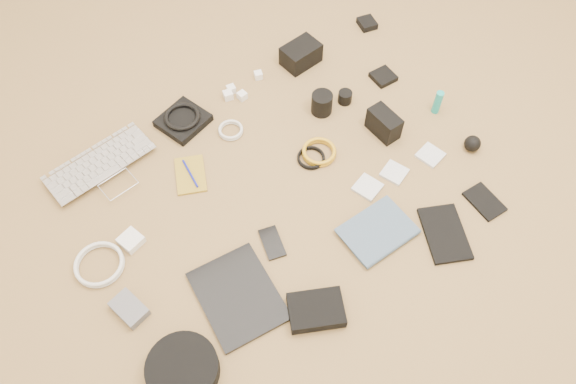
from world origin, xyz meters
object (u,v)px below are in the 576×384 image
laptop (109,174)px  dslr_camera (301,54)px  phone (272,243)px  paperback (395,251)px  tablet (238,296)px  headphone_case (183,369)px

laptop → dslr_camera: size_ratio=2.59×
dslr_camera → phone: dslr_camera is taller
paperback → tablet: bearing=71.5°
headphone_case → paperback: (0.72, -0.00, -0.02)m
dslr_camera → tablet: size_ratio=0.51×
laptop → phone: (0.34, -0.51, -0.01)m
dslr_camera → paperback: size_ratio=0.64×
headphone_case → paperback: size_ratio=0.90×
headphone_case → paperback: headphone_case is taller
laptop → paperback: laptop is taller
dslr_camera → headphone_case: (-0.91, -0.86, -0.01)m
dslr_camera → paperback: dslr_camera is taller
phone → paperback: 0.38m
dslr_camera → tablet: 1.00m
phone → headphone_case: 0.46m
laptop → headphone_case: (-0.06, -0.73, 0.01)m
dslr_camera → tablet: dslr_camera is taller
laptop → tablet: 0.63m
dslr_camera → phone: (-0.50, -0.63, -0.04)m
phone → laptop: bearing=135.4°
tablet → headphone_case: size_ratio=1.41×
laptop → phone: size_ratio=3.30×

